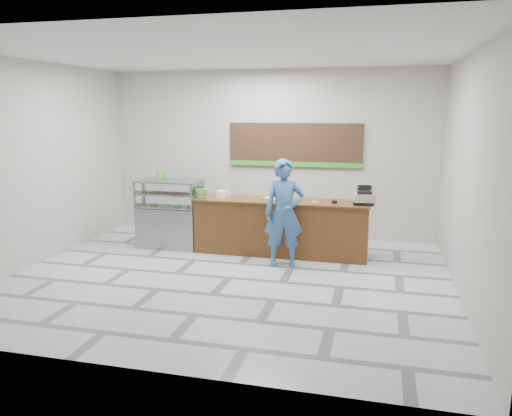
% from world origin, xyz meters
% --- Properties ---
extents(floor, '(7.00, 7.00, 0.00)m').
position_xyz_m(floor, '(0.00, 0.00, 0.00)').
color(floor, silver).
rests_on(floor, ground).
extents(back_wall, '(7.00, 0.00, 7.00)m').
position_xyz_m(back_wall, '(0.00, 3.00, 1.75)').
color(back_wall, '#B6B1A7').
rests_on(back_wall, floor).
extents(ceiling, '(7.00, 7.00, 0.00)m').
position_xyz_m(ceiling, '(0.00, 0.00, 3.50)').
color(ceiling, silver).
rests_on(ceiling, back_wall).
extents(sales_counter, '(3.26, 0.76, 1.03)m').
position_xyz_m(sales_counter, '(0.55, 1.55, 0.52)').
color(sales_counter, brown).
rests_on(sales_counter, floor).
extents(display_case, '(1.22, 0.72, 1.33)m').
position_xyz_m(display_case, '(-1.67, 1.55, 0.68)').
color(display_case, gray).
rests_on(display_case, floor).
extents(menu_board, '(2.80, 0.06, 0.90)m').
position_xyz_m(menu_board, '(0.55, 2.96, 1.93)').
color(menu_board, black).
rests_on(menu_board, back_wall).
extents(cash_register, '(0.41, 0.43, 0.34)m').
position_xyz_m(cash_register, '(2.05, 1.53, 1.16)').
color(cash_register, black).
rests_on(cash_register, sales_counter).
extents(card_terminal, '(0.12, 0.18, 0.04)m').
position_xyz_m(card_terminal, '(1.53, 1.51, 1.05)').
color(card_terminal, black).
rests_on(card_terminal, sales_counter).
extents(serving_tray, '(0.45, 0.39, 0.02)m').
position_xyz_m(serving_tray, '(0.37, 1.62, 1.04)').
color(serving_tray, green).
rests_on(serving_tray, sales_counter).
extents(napkin_box, '(0.16, 0.16, 0.13)m').
position_xyz_m(napkin_box, '(-0.60, 1.53, 1.10)').
color(napkin_box, white).
rests_on(napkin_box, sales_counter).
extents(straw_cup, '(0.09, 0.09, 0.13)m').
position_xyz_m(straw_cup, '(-0.51, 1.67, 1.09)').
color(straw_cup, silver).
rests_on(straw_cup, sales_counter).
extents(promo_box, '(0.21, 0.15, 0.17)m').
position_xyz_m(promo_box, '(-0.95, 1.39, 1.12)').
color(promo_box, green).
rests_on(promo_box, sales_counter).
extents(donut_decal, '(0.15, 0.15, 0.00)m').
position_xyz_m(donut_decal, '(1.18, 1.51, 1.03)').
color(donut_decal, pink).
rests_on(donut_decal, sales_counter).
extents(green_cup_left, '(0.10, 0.10, 0.15)m').
position_xyz_m(green_cup_left, '(-1.95, 1.69, 1.41)').
color(green_cup_left, green).
rests_on(green_cup_left, display_case).
extents(green_cup_right, '(0.09, 0.09, 0.14)m').
position_xyz_m(green_cup_right, '(-1.86, 1.79, 1.40)').
color(green_cup_right, green).
rests_on(green_cup_right, display_case).
extents(customer, '(0.76, 0.58, 1.86)m').
position_xyz_m(customer, '(0.73, 0.89, 0.93)').
color(customer, '#345C8F').
rests_on(customer, floor).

